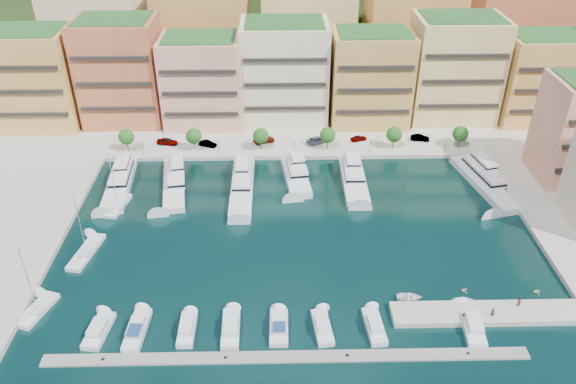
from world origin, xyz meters
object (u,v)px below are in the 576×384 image
tree_5 (460,134)px  sailboat_1 (86,253)px  car_5 (420,138)px  cruiser_6 (374,327)px  tree_3 (328,135)px  cruiser_3 (231,329)px  tree_2 (261,136)px  cruiser_5 (322,327)px  car_3 (317,140)px  lamppost_0 (142,145)px  car_4 (359,138)px  yacht_0 (120,180)px  tender_0 (409,297)px  cruiser_8 (472,325)px  person_1 (518,301)px  yacht_2 (242,182)px  tree_4 (394,134)px  yacht_3 (296,174)px  cruiser_4 (279,328)px  yacht_1 (174,181)px  cruiser_0 (99,331)px  yacht_6 (482,179)px  cruiser_2 (187,329)px  sailboat_0 (37,311)px  lamppost_1 (218,144)px  car_0 (167,141)px  lamppost_3 (370,143)px  tree_1 (194,136)px  lamppost_2 (294,143)px  tender_3 (537,291)px  car_1 (208,144)px  person_0 (493,312)px  tender_2 (463,301)px  yacht_4 (353,177)px  cruiser_1 (137,330)px  car_2 (264,140)px

tree_5 → sailboat_1: size_ratio=0.43×
car_5 → cruiser_6: bearing=172.7°
tree_3 → sailboat_1: 61.24m
sailboat_1 → cruiser_3: bearing=-35.2°
tree_2 → cruiser_5: tree_2 is taller
cruiser_6 → car_3: bearing=94.7°
lamppost_0 → car_4: size_ratio=1.03×
lamppost_0 → sailboat_1: bearing=-95.6°
yacht_0 → tender_0: (56.43, -37.31, -0.77)m
cruiser_8 → person_1: 9.28m
yacht_2 → tree_4: bearing=23.4°
yacht_3 → cruiser_5: size_ratio=2.24×
cruiser_4 → cruiser_3: bearing=180.0°
yacht_1 → cruiser_3: size_ratio=2.68×
tree_5 → cruiser_0: 92.60m
yacht_6 → cruiser_2: bearing=-144.2°
lamppost_0 → cruiser_6: 72.92m
sailboat_0 → cruiser_5: bearing=-6.0°
yacht_6 → lamppost_1: bearing=167.7°
sailboat_1 → car_0: sailboat_1 is taller
lamppost_3 → car_5: (13.46, 6.25, -2.07)m
tree_2 → tender_0: bearing=-63.5°
yacht_3 → yacht_6: same height
tree_1 → lamppost_2: bearing=-5.5°
cruiser_3 → cruiser_8: 37.78m
lamppost_1 → car_3: lamppost_1 is taller
yacht_1 → tender_3: size_ratio=15.98×
tender_0 → car_1: bearing=37.6°
person_0 → car_5: bearing=-48.5°
sailboat_0 → tree_4: bearing=38.4°
tree_1 → cruiser_2: size_ratio=0.80×
lamppost_1 → cruiser_4: 57.60m
tree_2 → tender_2: tree_2 is taller
sailboat_0 → sailboat_1: bearing=76.2°
car_3 → cruiser_2: bearing=133.5°
car_3 → car_4: car_3 is taller
tree_5 → car_3: bearing=174.8°
lamppost_1 → yacht_0: size_ratio=0.20×
cruiser_3 → car_0: size_ratio=1.64×
tree_4 → cruiser_2: bearing=-126.1°
car_1 → yacht_4: bearing=-92.6°
yacht_3 → person_1: (34.55, -42.34, 0.72)m
lamppost_0 → cruiser_1: bearing=-79.9°
cruiser_1 → cruiser_3: cruiser_1 is taller
tree_1 → cruiser_8: bearing=-49.2°
yacht_6 → cruiser_4: bearing=-136.5°
tree_3 → person_1: (26.58, -54.35, -2.81)m
sailboat_1 → person_1: bearing=-12.2°
car_0 → car_1: (10.09, -1.19, -0.13)m
tree_2 → car_2: tree_2 is taller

